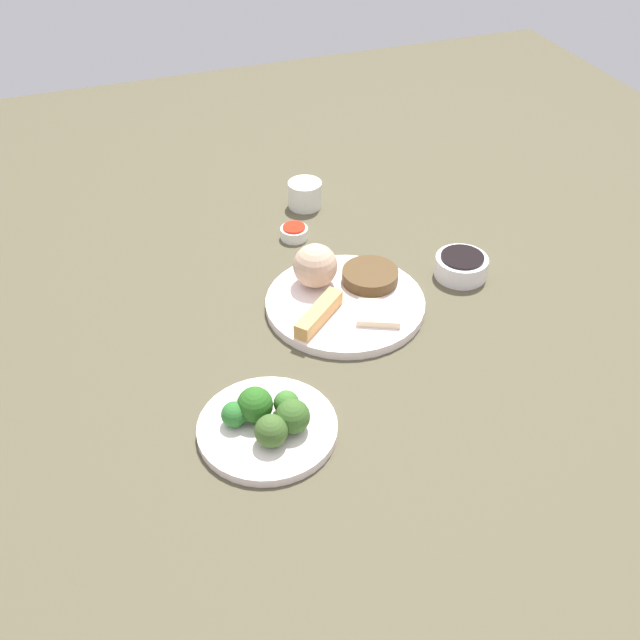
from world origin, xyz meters
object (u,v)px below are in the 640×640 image
at_px(sauce_ramekin_sweet_and_sour, 294,233).
at_px(teacup, 305,194).
at_px(main_plate, 345,304).
at_px(soy_sauce_bowl, 461,267).
at_px(broccoli_plate, 267,429).

distance_m(sauce_ramekin_sweet_and_sour, teacup, 0.12).
xyz_separation_m(main_plate, soy_sauce_bowl, (-0.02, 0.23, 0.01)).
bearing_deg(sauce_ramekin_sweet_and_sour, teacup, 150.97).
relative_size(soy_sauce_bowl, teacup, 1.37).
bearing_deg(teacup, sauce_ramekin_sweet_and_sour, -29.03).
height_order(main_plate, broccoli_plate, main_plate).
distance_m(main_plate, soy_sauce_bowl, 0.23).
xyz_separation_m(main_plate, broccoli_plate, (0.23, -0.21, -0.00)).
relative_size(soy_sauce_bowl, sauce_ramekin_sweet_and_sour, 1.78).
bearing_deg(sauce_ramekin_sweet_and_sour, broccoli_plate, -22.85).
bearing_deg(soy_sauce_bowl, main_plate, -85.97).
height_order(sauce_ramekin_sweet_and_sour, teacup, teacup).
bearing_deg(sauce_ramekin_sweet_and_sour, main_plate, 3.01).
height_order(main_plate, teacup, teacup).
xyz_separation_m(main_plate, teacup, (-0.34, 0.05, 0.02)).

